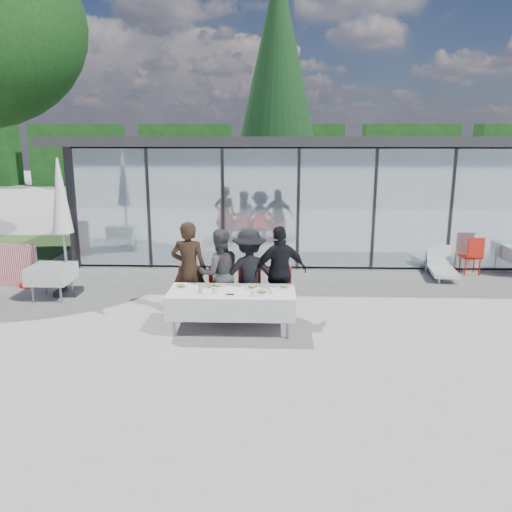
{
  "coord_description": "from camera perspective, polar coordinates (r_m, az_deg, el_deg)",
  "views": [
    {
      "loc": [
        0.43,
        -8.79,
        3.39
      ],
      "look_at": [
        0.05,
        1.2,
        1.04
      ],
      "focal_mm": 35.0,
      "sensor_mm": 36.0,
      "label": 1
    }
  ],
  "objects": [
    {
      "name": "diner_chair_a",
      "position": [
        9.81,
        -7.64,
        -3.78
      ],
      "size": [
        0.44,
        0.44,
        0.97
      ],
      "color": "red",
      "rests_on": "ground"
    },
    {
      "name": "juice_bottle",
      "position": [
        8.82,
        -6.37,
        -3.71
      ],
      "size": [
        0.06,
        0.06,
        0.16
      ],
      "primitive_type": "cylinder",
      "color": "#A5C853",
      "rests_on": "dining_table"
    },
    {
      "name": "spare_chair_b",
      "position": [
        13.8,
        23.54,
        0.2
      ],
      "size": [
        0.52,
        0.52,
        0.97
      ],
      "color": "red",
      "rests_on": "ground"
    },
    {
      "name": "spare_table_left",
      "position": [
        11.61,
        -22.34,
        -1.9
      ],
      "size": [
        0.86,
        0.86,
        0.74
      ],
      "color": "silver",
      "rests_on": "ground"
    },
    {
      "name": "market_umbrella",
      "position": [
        11.54,
        -21.38,
        5.4
      ],
      "size": [
        0.5,
        0.5,
        3.0
      ],
      "color": "black",
      "rests_on": "ground"
    },
    {
      "name": "ground",
      "position": [
        9.43,
        -0.58,
        -7.82
      ],
      "size": [
        90.0,
        90.0,
        0.0
      ],
      "primitive_type": "plane",
      "color": "#979590",
      "rests_on": "ground"
    },
    {
      "name": "plate_b",
      "position": [
        9.16,
        -4.43,
        -3.39
      ],
      "size": [
        0.28,
        0.28,
        0.07
      ],
      "color": "silver",
      "rests_on": "dining_table"
    },
    {
      "name": "diner_a",
      "position": [
        9.73,
        -7.68,
        -1.49
      ],
      "size": [
        0.72,
        0.72,
        1.87
      ],
      "primitive_type": "imported",
      "rotation": [
        0.0,
        0.0,
        3.09
      ],
      "color": "#302115",
      "rests_on": "ground"
    },
    {
      "name": "plate_a",
      "position": [
        9.19,
        -8.56,
        -3.44
      ],
      "size": [
        0.28,
        0.28,
        0.07
      ],
      "color": "silver",
      "rests_on": "dining_table"
    },
    {
      "name": "conifer_tree",
      "position": [
        21.94,
        2.5,
        20.05
      ],
      "size": [
        4.0,
        4.0,
        10.5
      ],
      "color": "#382316",
      "rests_on": "ground"
    },
    {
      "name": "diner_chair_d",
      "position": [
        9.67,
        2.77,
        -3.93
      ],
      "size": [
        0.44,
        0.44,
        0.97
      ],
      "color": "red",
      "rests_on": "ground"
    },
    {
      "name": "diner_c",
      "position": [
        9.62,
        -0.77,
        -2.0
      ],
      "size": [
        1.24,
        1.24,
        1.72
      ],
      "primitive_type": "imported",
      "rotation": [
        0.0,
        0.0,
        3.26
      ],
      "color": "black",
      "rests_on": "ground"
    },
    {
      "name": "drinking_glasses",
      "position": [
        8.72,
        -1.15,
        -4.04
      ],
      "size": [
        1.04,
        0.28,
        0.1
      ],
      "color": "silver",
      "rests_on": "dining_table"
    },
    {
      "name": "plate_extra",
      "position": [
        8.75,
        0.64,
        -4.15
      ],
      "size": [
        0.28,
        0.28,
        0.07
      ],
      "color": "silver",
      "rests_on": "dining_table"
    },
    {
      "name": "lounger",
      "position": [
        13.42,
        20.45,
        -1.09
      ],
      "size": [
        0.75,
        1.39,
        0.72
      ],
      "color": "white",
      "rests_on": "ground"
    },
    {
      "name": "folded_eyeglasses",
      "position": [
        8.69,
        -2.98,
        -4.4
      ],
      "size": [
        0.14,
        0.03,
        0.01
      ],
      "primitive_type": "cube",
      "color": "black",
      "rests_on": "dining_table"
    },
    {
      "name": "diner_d",
      "position": [
        9.6,
        2.79,
        -1.84
      ],
      "size": [
        1.3,
        1.3,
        1.79
      ],
      "primitive_type": "imported",
      "rotation": [
        0.0,
        0.0,
        3.42
      ],
      "color": "black",
      "rests_on": "ground"
    },
    {
      "name": "diner_b",
      "position": [
        9.66,
        -4.19,
        -1.97
      ],
      "size": [
        1.04,
        1.04,
        1.72
      ],
      "primitive_type": "imported",
      "rotation": [
        0.0,
        0.0,
        3.42
      ],
      "color": "#464646",
      "rests_on": "ground"
    },
    {
      "name": "pavilion",
      "position": [
        17.07,
        7.56,
        8.97
      ],
      "size": [
        14.8,
        8.8,
        3.44
      ],
      "color": "gray",
      "rests_on": "ground"
    },
    {
      "name": "diner_chair_b",
      "position": [
        9.72,
        -4.18,
        -3.85
      ],
      "size": [
        0.44,
        0.44,
        0.97
      ],
      "color": "red",
      "rests_on": "ground"
    },
    {
      "name": "treeline",
      "position": [
        36.89,
        -1.63,
        11.41
      ],
      "size": [
        62.5,
        2.0,
        4.4
      ],
      "color": "#103511",
      "rests_on": "ground"
    },
    {
      "name": "dining_table",
      "position": [
        8.98,
        -2.76,
        -5.28
      ],
      "size": [
        2.26,
        0.96,
        0.75
      ],
      "color": "silver",
      "rests_on": "ground"
    },
    {
      "name": "plate_c",
      "position": [
        9.05,
        -0.46,
        -3.56
      ],
      "size": [
        0.28,
        0.28,
        0.07
      ],
      "color": "silver",
      "rests_on": "dining_table"
    },
    {
      "name": "plate_d",
      "position": [
        9.08,
        3.25,
        -3.52
      ],
      "size": [
        0.28,
        0.28,
        0.07
      ],
      "color": "silver",
      "rests_on": "dining_table"
    },
    {
      "name": "diner_chair_c",
      "position": [
        9.68,
        -0.77,
        -3.89
      ],
      "size": [
        0.44,
        0.44,
        0.97
      ],
      "color": "red",
      "rests_on": "ground"
    }
  ]
}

